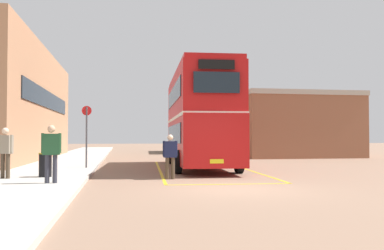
# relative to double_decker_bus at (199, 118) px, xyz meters

# --- Properties ---
(ground_plane) EXTENTS (135.60, 135.60, 0.00)m
(ground_plane) POSITION_rel_double_decker_bus_xyz_m (-0.49, 5.91, -2.51)
(ground_plane) COLOR #846651
(sidewalk_left) EXTENTS (4.00, 57.60, 0.14)m
(sidewalk_left) POSITION_rel_double_decker_bus_xyz_m (-6.99, 8.31, -2.44)
(sidewalk_left) COLOR #B2ADA3
(sidewalk_left) RESTS_ON ground
(brick_building_left) EXTENTS (5.69, 20.25, 7.20)m
(brick_building_left) POSITION_rel_double_decker_bus_xyz_m (-11.40, 8.17, 1.09)
(brick_building_left) COLOR #AD7A56
(brick_building_left) RESTS_ON ground
(depot_building_right) EXTENTS (8.91, 13.55, 4.90)m
(depot_building_right) POSITION_rel_double_decker_bus_xyz_m (9.40, 13.71, -0.06)
(depot_building_right) COLOR brown
(depot_building_right) RESTS_ON ground
(double_decker_bus) EXTENTS (3.30, 10.61, 4.75)m
(double_decker_bus) POSITION_rel_double_decker_bus_xyz_m (0.00, 0.00, 0.00)
(double_decker_bus) COLOR black
(double_decker_bus) RESTS_ON ground
(single_deck_bus) EXTENTS (3.14, 9.51, 3.02)m
(single_deck_bus) POSITION_rel_double_decker_bus_xyz_m (2.26, 20.48, -0.87)
(single_deck_bus) COLOR black
(single_deck_bus) RESTS_ON ground
(pedestrian_boarding) EXTENTS (0.55, 0.26, 1.63)m
(pedestrian_boarding) POSITION_rel_double_decker_bus_xyz_m (-2.07, -5.30, -1.58)
(pedestrian_boarding) COLOR #473828
(pedestrian_boarding) RESTS_ON ground
(pedestrian_waiting_near) EXTENTS (0.53, 0.43, 1.72)m
(pedestrian_waiting_near) POSITION_rel_double_decker_bus_xyz_m (-7.70, -5.50, -1.38)
(pedestrian_waiting_near) COLOR #473828
(pedestrian_waiting_near) RESTS_ON sidewalk_left
(pedestrian_waiting_far) EXTENTS (0.59, 0.26, 1.77)m
(pedestrian_waiting_far) POSITION_rel_double_decker_bus_xyz_m (-5.93, -7.24, -1.34)
(pedestrian_waiting_far) COLOR #2D2D38
(pedestrian_waiting_far) RESTS_ON sidewalk_left
(litter_bin) EXTENTS (0.46, 0.46, 0.84)m
(litter_bin) POSITION_rel_double_decker_bus_xyz_m (-6.47, -5.13, -1.95)
(litter_bin) COLOR black
(litter_bin) RESTS_ON sidewalk_left
(bus_stop_sign) EXTENTS (0.44, 0.08, 2.83)m
(bus_stop_sign) POSITION_rel_double_decker_bus_xyz_m (-5.41, -0.89, -0.68)
(bus_stop_sign) COLOR #4C4C51
(bus_stop_sign) RESTS_ON sidewalk_left
(bay_marking_yellow) EXTENTS (4.95, 12.72, 0.01)m
(bay_marking_yellow) POSITION_rel_double_decker_bus_xyz_m (-0.05, -1.95, -2.51)
(bay_marking_yellow) COLOR gold
(bay_marking_yellow) RESTS_ON ground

